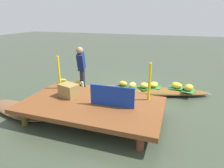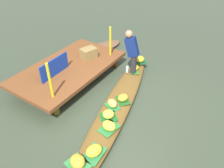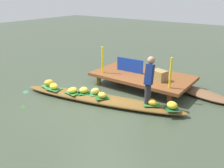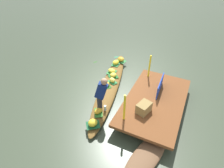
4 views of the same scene
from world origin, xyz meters
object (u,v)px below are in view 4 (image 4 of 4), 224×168
banana_bunch_2 (93,123)px  banana_bunch_3 (98,111)px  banana_bunch_7 (106,84)px  market_banner (160,86)px  water_bottle (105,108)px  vendor_boat (110,86)px  banana_bunch_4 (112,80)px  banana_bunch_0 (121,59)px  banana_bunch_6 (112,71)px  vendor_person (101,93)px  banana_bunch_1 (116,62)px  produce_crate (144,108)px  moored_boat (146,156)px  banana_bunch_5 (113,75)px

banana_bunch_2 → banana_bunch_3: banana_bunch_2 is taller
banana_bunch_7 → market_banner: market_banner is taller
banana_bunch_7 → market_banner: size_ratio=0.27×
water_bottle → market_banner: 2.00m
vendor_boat → banana_bunch_4: size_ratio=18.83×
banana_bunch_0 → banana_bunch_2: 3.86m
banana_bunch_6 → vendor_person: 2.31m
banana_bunch_1 → market_banner: 2.61m
banana_bunch_0 → vendor_boat: bearing=9.7°
banana_bunch_2 → vendor_person: (-0.66, -0.05, 0.61)m
banana_bunch_4 → produce_crate: produce_crate is taller
banana_bunch_4 → banana_bunch_1: bearing=-161.2°
moored_boat → produce_crate: size_ratio=4.40×
banana_bunch_5 → banana_bunch_7: (0.66, 0.03, -0.01)m
banana_bunch_1 → water_bottle: water_bottle is taller
banana_bunch_2 → market_banner: size_ratio=0.28×
banana_bunch_1 → banana_bunch_4: 1.35m
banana_bunch_7 → vendor_person: 1.42m
market_banner → banana_bunch_0: bearing=-130.3°
banana_bunch_0 → market_banner: (1.65, 2.13, 0.34)m
banana_bunch_4 → banana_bunch_5: (-0.34, -0.12, -0.01)m
banana_bunch_0 → banana_bunch_6: (1.01, 0.01, -0.02)m
vendor_person → produce_crate: vendor_person is taller
banana_bunch_5 → water_bottle: size_ratio=1.37×
banana_bunch_1 → banana_bunch_5: bearing=18.5°
moored_boat → market_banner: 2.45m
market_banner → produce_crate: (1.18, -0.18, -0.07)m
banana_bunch_4 → banana_bunch_7: (0.32, -0.09, -0.01)m
banana_bunch_5 → vendor_person: size_ratio=0.20×
moored_boat → produce_crate: (-1.18, -0.50, 0.48)m
banana_bunch_0 → banana_bunch_5: bearing=9.3°
banana_bunch_0 → banana_bunch_1: bearing=-17.1°
banana_bunch_0 → vendor_person: 3.26m
banana_bunch_3 → water_bottle: water_bottle is taller
banana_bunch_4 → moored_boat: bearing=41.3°
banana_bunch_3 → produce_crate: (-0.44, 1.31, 0.29)m
banana_bunch_6 → vendor_person: vendor_person is taller
banana_bunch_2 → moored_boat: bearing=82.3°
banana_bunch_0 → banana_bunch_7: bearing=6.9°
vendor_person → banana_bunch_3: bearing=-18.3°
moored_boat → banana_bunch_1: banana_bunch_1 is taller
vendor_boat → water_bottle: bearing=6.9°
banana_bunch_2 → banana_bunch_7: bearing=-164.9°
vendor_person → banana_bunch_1: bearing=-164.2°
banana_bunch_6 → vendor_person: (2.12, 0.67, 0.62)m
vendor_person → produce_crate: size_ratio=2.83×
banana_bunch_3 → water_bottle: size_ratio=1.62×
banana_bunch_4 → vendor_person: 1.67m
moored_boat → banana_bunch_5: 3.55m
banana_bunch_1 → moored_boat: bearing=34.7°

